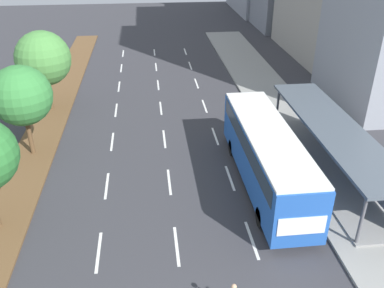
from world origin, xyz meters
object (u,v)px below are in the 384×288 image
object	(u,v)px
median_tree_third	(21,96)
median_tree_fourth	(43,59)
bus_shelter	(335,143)
bus	(267,152)

from	to	relation	value
median_tree_third	median_tree_fourth	bearing A→B (deg)	91.12
bus_shelter	bus	xyz separation A→B (m)	(-4.28, -0.87, 0.20)
median_tree_third	median_tree_fourth	distance (m)	7.07
bus	median_tree_third	distance (m)	14.59
median_tree_third	median_tree_fourth	world-z (taller)	median_tree_fourth
bus	median_tree_fourth	size ratio (longest dim) A/B	1.88
bus	median_tree_fourth	bearing A→B (deg)	138.92
bus	median_tree_third	world-z (taller)	median_tree_third
bus_shelter	median_tree_fourth	world-z (taller)	median_tree_fourth
bus_shelter	median_tree_third	bearing A→B (deg)	167.26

